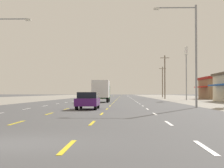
# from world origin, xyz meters

# --- Properties ---
(ground_plane) EXTENTS (572.00, 572.00, 0.00)m
(ground_plane) POSITION_xyz_m (0.00, 66.00, 0.00)
(ground_plane) COLOR #4C4C4F
(lane_markings) EXTENTS (10.64, 227.60, 0.01)m
(lane_markings) POSITION_xyz_m (0.00, 104.50, 0.01)
(lane_markings) COLOR white
(lane_markings) RESTS_ON ground
(signal_span_wire) EXTENTS (27.72, 0.52, 9.73)m
(signal_span_wire) POSITION_xyz_m (-0.03, 7.97, 5.76)
(signal_span_wire) COLOR brown
(signal_span_wire) RESTS_ON ground
(sedan_center_turn_nearest) EXTENTS (1.80, 4.50, 1.46)m
(sedan_center_turn_nearest) POSITION_xyz_m (0.15, 21.44, 0.76)
(sedan_center_turn_nearest) COLOR #4C196B
(sedan_center_turn_nearest) RESTS_ON ground
(box_truck_center_turn_near) EXTENTS (2.40, 7.20, 3.23)m
(box_truck_center_turn_near) POSITION_xyz_m (-0.15, 45.32, 1.84)
(box_truck_center_turn_near) COLOR #235B2D
(box_truck_center_turn_near) RESTS_ON ground
(hatchback_inner_left_mid) EXTENTS (1.72, 3.90, 1.54)m
(hatchback_inner_left_mid) POSITION_xyz_m (-3.57, 71.39, 0.78)
(hatchback_inner_left_mid) COLOR red
(hatchback_inner_left_mid) RESTS_ON ground
(sedan_far_left_midfar) EXTENTS (1.80, 4.50, 1.46)m
(sedan_far_left_midfar) POSITION_xyz_m (-6.96, 102.49, 0.76)
(sedan_far_left_midfar) COLOR white
(sedan_far_left_midfar) RESTS_ON ground
(hatchback_far_left_far) EXTENTS (1.72, 3.90, 1.54)m
(hatchback_far_left_far) POSITION_xyz_m (-7.03, 126.36, 0.78)
(hatchback_far_left_far) COLOR white
(hatchback_far_left_far) RESTS_ON ground
(pole_sign_right_row_2) EXTENTS (0.24, 2.49, 10.29)m
(pole_sign_right_row_2) POSITION_xyz_m (15.34, 61.69, 7.89)
(pole_sign_right_row_2) COLOR gray
(pole_sign_right_row_2) RESTS_ON ground
(streetlight_right_row_0) EXTENTS (4.15, 0.26, 9.85)m
(streetlight_right_row_0) POSITION_xyz_m (9.74, 25.51, 5.70)
(streetlight_right_row_0) COLOR gray
(streetlight_right_row_0) RESTS_ON ground
(utility_pole_right_row_1) EXTENTS (2.20, 0.26, 10.47)m
(utility_pole_right_row_1) POSITION_xyz_m (13.17, 79.27, 5.43)
(utility_pole_right_row_1) COLOR brown
(utility_pole_right_row_1) RESTS_ON ground
(utility_pole_right_row_2) EXTENTS (2.20, 0.26, 9.83)m
(utility_pole_right_row_2) POSITION_xyz_m (15.70, 108.80, 5.11)
(utility_pole_right_row_2) COLOR brown
(utility_pole_right_row_2) RESTS_ON ground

